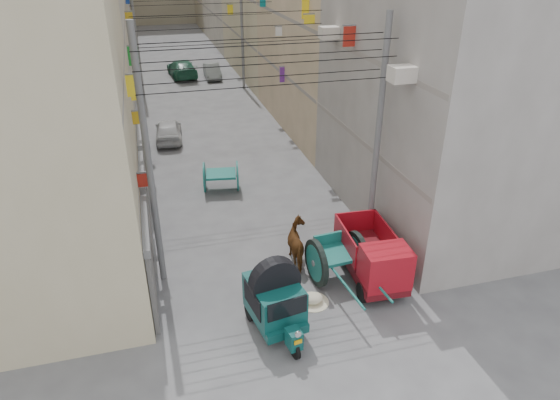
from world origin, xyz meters
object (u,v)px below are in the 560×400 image
object	(u,v)px
feed_sack	(313,298)
horse	(300,244)
mini_truck	(375,262)
tonga_cart	(337,258)
second_cart	(221,175)
distant_car_white	(169,130)
auto_rickshaw	(275,298)
distant_car_grey	(212,71)
distant_car_green	(182,68)

from	to	relation	value
feed_sack	horse	xyz separation A→B (m)	(0.23, 2.14, 0.56)
mini_truck	horse	bearing A→B (deg)	139.43
tonga_cart	feed_sack	world-z (taller)	tonga_cart
second_cart	feed_sack	size ratio (longest dim) A/B	2.75
mini_truck	distant_car_white	xyz separation A→B (m)	(-5.31, 14.83, -0.28)
auto_rickshaw	tonga_cart	distance (m)	3.02
auto_rickshaw	horse	world-z (taller)	auto_rickshaw
feed_sack	distant_car_grey	xyz separation A→B (m)	(1.13, 28.22, 0.39)
feed_sack	horse	bearing A→B (deg)	83.81
tonga_cart	distant_car_green	bearing A→B (deg)	89.53
auto_rickshaw	mini_truck	distance (m)	3.67
second_cart	tonga_cart	bearing A→B (deg)	-61.94
mini_truck	distant_car_grey	size ratio (longest dim) A/B	1.00
horse	distant_car_green	distance (m)	27.20
auto_rickshaw	feed_sack	xyz separation A→B (m)	(1.38, 0.75, -0.87)
mini_truck	distant_car_grey	xyz separation A→B (m)	(-0.99, 27.91, -0.32)
tonga_cart	distant_car_grey	world-z (taller)	tonga_cart
mini_truck	distant_car_white	world-z (taller)	mini_truck
distant_car_grey	feed_sack	bearing A→B (deg)	-90.98
mini_truck	distant_car_grey	distance (m)	27.93
horse	second_cart	bearing A→B (deg)	-72.08
auto_rickshaw	horse	distance (m)	3.32
mini_truck	feed_sack	xyz separation A→B (m)	(-2.13, -0.32, -0.71)
horse	distant_car_white	xyz separation A→B (m)	(-3.41, 13.01, -0.13)
distant_car_grey	horse	bearing A→B (deg)	-90.66
feed_sack	distant_car_green	bearing A→B (deg)	92.18
distant_car_grey	second_cart	bearing A→B (deg)	-95.98
tonga_cart	auto_rickshaw	bearing A→B (deg)	-150.45
tonga_cart	horse	xyz separation A→B (m)	(-0.88, 1.18, -0.08)
mini_truck	horse	world-z (taller)	mini_truck
horse	distant_car_grey	size ratio (longest dim) A/B	0.51
tonga_cart	distant_car_white	xyz separation A→B (m)	(-4.29, 14.19, -0.21)
second_cart	distant_car_white	size ratio (longest dim) A/B	0.49
tonga_cart	horse	distance (m)	1.47
tonga_cart	distant_car_white	bearing A→B (deg)	101.87
auto_rickshaw	second_cart	world-z (taller)	auto_rickshaw
distant_car_white	distant_car_green	xyz separation A→B (m)	(2.07, 14.16, 0.08)
mini_truck	distant_car_white	distance (m)	15.76
feed_sack	distant_car_green	size ratio (longest dim) A/B	0.13
tonga_cart	feed_sack	bearing A→B (deg)	-144.02
auto_rickshaw	distant_car_white	bearing A→B (deg)	87.52
distant_car_white	auto_rickshaw	bearing A→B (deg)	100.53
mini_truck	distant_car_green	distance (m)	29.17
auto_rickshaw	mini_truck	xyz separation A→B (m)	(3.50, 1.06, -0.16)
feed_sack	second_cart	bearing A→B (deg)	99.68
horse	distant_car_white	distance (m)	13.45
second_cart	horse	distance (m)	6.39
distant_car_white	distant_car_green	size ratio (longest dim) A/B	0.75
tonga_cart	distant_car_green	xyz separation A→B (m)	(-2.22, 28.34, -0.13)
second_cart	auto_rickshaw	bearing A→B (deg)	-80.65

